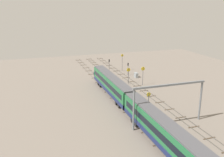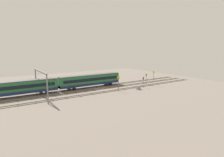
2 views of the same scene
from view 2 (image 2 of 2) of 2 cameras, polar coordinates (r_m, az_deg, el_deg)
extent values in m
plane|color=slate|center=(66.54, -3.00, -3.29)|extent=(102.90, 102.90, 0.00)
cube|color=#59544C|center=(62.14, -0.49, -4.11)|extent=(86.90, 0.07, 0.16)
cube|color=#59544C|center=(63.32, -1.21, -3.86)|extent=(86.90, 0.07, 0.16)
cube|color=#473828|center=(53.51, -27.40, -7.48)|extent=(0.24, 2.40, 0.08)
cube|color=#473828|center=(54.08, -22.80, -6.98)|extent=(0.24, 2.40, 0.08)
cube|color=#473828|center=(54.98, -18.34, -6.45)|extent=(0.24, 2.40, 0.08)
cube|color=#473828|center=(56.21, -14.05, -5.90)|extent=(0.24, 2.40, 0.08)
cube|color=#473828|center=(57.75, -9.98, -5.35)|extent=(0.24, 2.40, 0.08)
cube|color=#473828|center=(59.56, -6.14, -4.81)|extent=(0.24, 2.40, 0.08)
cube|color=#473828|center=(61.62, -2.56, -4.28)|extent=(0.24, 2.40, 0.08)
cube|color=#473828|center=(63.91, 0.78, -3.77)|extent=(0.24, 2.40, 0.08)
cube|color=#473828|center=(66.41, 3.88, -3.29)|extent=(0.24, 2.40, 0.08)
cube|color=#473828|center=(69.09, 6.74, -2.83)|extent=(0.24, 2.40, 0.08)
cube|color=#473828|center=(71.94, 9.38, -2.40)|extent=(0.24, 2.40, 0.08)
cube|color=#473828|center=(74.92, 11.81, -2.01)|extent=(0.24, 2.40, 0.08)
cube|color=#473828|center=(78.04, 14.05, -1.64)|extent=(0.24, 2.40, 0.08)
cube|color=#473828|center=(81.27, 16.11, -1.29)|extent=(0.24, 2.40, 0.08)
cube|color=#473828|center=(84.60, 18.02, -0.97)|extent=(0.24, 2.40, 0.08)
cube|color=#473828|center=(88.01, 19.77, -0.68)|extent=(0.24, 2.40, 0.08)
cube|color=#473828|center=(91.51, 21.40, -0.41)|extent=(0.24, 2.40, 0.08)
cube|color=#59544C|center=(65.93, -2.68, -3.33)|extent=(86.90, 0.07, 0.16)
cube|color=#59544C|center=(67.13, -3.32, -3.11)|extent=(86.90, 0.07, 0.16)
cube|color=#473828|center=(57.73, -30.94, -6.59)|extent=(0.24, 2.40, 0.08)
cube|color=#473828|center=(57.95, -27.50, -6.25)|extent=(0.24, 2.40, 0.08)
cube|color=#473828|center=(58.37, -24.10, -5.89)|extent=(0.24, 2.40, 0.08)
cube|color=#473828|center=(58.99, -20.77, -5.52)|extent=(0.24, 2.40, 0.08)
cube|color=#473828|center=(59.81, -17.52, -5.14)|extent=(0.24, 2.40, 0.08)
cube|color=#473828|center=(60.82, -14.37, -4.75)|extent=(0.24, 2.40, 0.08)
cube|color=#473828|center=(62.01, -11.33, -4.37)|extent=(0.24, 2.40, 0.08)
cube|color=#473828|center=(63.36, -8.42, -3.99)|extent=(0.24, 2.40, 0.08)
cube|color=#473828|center=(64.87, -5.65, -3.62)|extent=(0.24, 2.40, 0.08)
cube|color=#473828|center=(66.53, -3.00, -3.25)|extent=(0.24, 2.40, 0.08)
cube|color=#473828|center=(68.33, -0.49, -2.90)|extent=(0.24, 2.40, 0.08)
cube|color=#473828|center=(70.25, 1.88, -2.57)|extent=(0.24, 2.40, 0.08)
cube|color=#473828|center=(72.29, 4.12, -2.24)|extent=(0.24, 2.40, 0.08)
cube|color=#473828|center=(74.44, 6.24, -1.93)|extent=(0.24, 2.40, 0.08)
cube|color=#473828|center=(76.68, 8.23, -1.64)|extent=(0.24, 2.40, 0.08)
cube|color=#473828|center=(79.02, 10.11, -1.36)|extent=(0.24, 2.40, 0.08)
cube|color=#473828|center=(81.43, 11.87, -1.10)|extent=(0.24, 2.40, 0.08)
cube|color=#473828|center=(83.92, 13.54, -0.85)|extent=(0.24, 2.40, 0.08)
cube|color=#473828|center=(86.47, 15.10, -0.62)|extent=(0.24, 2.40, 0.08)
cube|color=#473828|center=(89.09, 16.58, -0.40)|extent=(0.24, 2.40, 0.08)
cube|color=#473828|center=(91.77, 17.97, -0.19)|extent=(0.24, 2.40, 0.08)
cube|color=#473828|center=(94.50, 19.28, 0.01)|extent=(0.24, 2.40, 0.08)
cube|color=#59544C|center=(69.80, -4.63, -2.64)|extent=(86.90, 0.07, 0.16)
cube|color=#59544C|center=(71.03, -5.19, -2.43)|extent=(86.90, 0.07, 0.16)
cube|color=#473828|center=(62.41, -27.65, -5.19)|extent=(0.24, 2.40, 0.08)
cube|color=#473828|center=(62.99, -23.51, -4.77)|extent=(0.24, 2.40, 0.08)
cube|color=#473828|center=(63.89, -19.47, -4.32)|extent=(0.24, 2.40, 0.08)
cube|color=#473828|center=(65.11, -15.57, -3.88)|extent=(0.24, 2.40, 0.08)
cube|color=#473828|center=(66.61, -11.83, -3.43)|extent=(0.24, 2.40, 0.08)
cube|color=#473828|center=(68.39, -8.27, -2.99)|extent=(0.24, 2.40, 0.08)
cube|color=#473828|center=(70.42, -4.91, -2.57)|extent=(0.24, 2.40, 0.08)
cube|color=#473828|center=(72.69, -1.75, -2.16)|extent=(0.24, 2.40, 0.08)
cube|color=#473828|center=(75.16, 1.21, -1.77)|extent=(0.24, 2.40, 0.08)
cube|color=#473828|center=(77.83, 3.97, -1.40)|extent=(0.24, 2.40, 0.08)
cube|color=#473828|center=(80.66, 6.54, -1.06)|extent=(0.24, 2.40, 0.08)
cube|color=#473828|center=(83.65, 8.93, -0.74)|extent=(0.24, 2.40, 0.08)
cube|color=#473828|center=(86.78, 11.16, -0.43)|extent=(0.24, 2.40, 0.08)
cube|color=#473828|center=(90.03, 13.22, -0.15)|extent=(0.24, 2.40, 0.08)
cube|color=#473828|center=(93.39, 15.14, 0.11)|extent=(0.24, 2.40, 0.08)
cube|color=#473828|center=(96.85, 16.93, 0.35)|extent=(0.24, 2.40, 0.08)
cube|color=#1E6638|center=(68.77, -6.73, -0.49)|extent=(24.00, 2.90, 3.60)
cube|color=navy|center=(69.01, -6.71, -1.60)|extent=(24.00, 2.94, 0.90)
cube|color=#4C4C51|center=(68.46, -6.76, 1.11)|extent=(24.00, 2.50, 0.30)
cube|color=black|center=(67.42, -6.17, -0.31)|extent=(22.00, 0.04, 1.10)
cube|color=black|center=(69.98, -7.28, 0.03)|extent=(22.00, 0.04, 1.10)
cylinder|color=black|center=(65.84, -13.36, -3.13)|extent=(0.90, 2.70, 0.90)
cylinder|color=black|center=(66.46, -11.91, -2.96)|extent=(0.90, 2.70, 0.90)
cylinder|color=black|center=(72.45, -1.92, -1.74)|extent=(0.90, 2.70, 0.90)
cylinder|color=black|center=(73.40, -0.72, -1.59)|extent=(0.90, 2.70, 0.90)
cube|color=#1E6638|center=(61.83, -27.67, -2.64)|extent=(24.00, 2.90, 3.60)
cube|color=navy|center=(62.10, -27.57, -3.86)|extent=(24.00, 2.94, 0.90)
cube|color=#4C4C51|center=(61.49, -27.81, -0.86)|extent=(24.00, 2.50, 0.30)
cube|color=black|center=(60.32, -27.55, -2.49)|extent=(22.00, 0.04, 1.10)
cube|color=black|center=(63.18, -27.85, -2.02)|extent=(22.00, 0.04, 1.10)
cylinder|color=black|center=(63.30, -21.41, -4.03)|extent=(0.90, 2.70, 0.90)
cylinder|color=black|center=(63.68, -19.82, -3.86)|extent=(0.90, 2.70, 0.90)
cone|color=navy|center=(75.38, 1.96, 0.30)|extent=(1.60, 3.24, 3.24)
cylinder|color=slate|center=(50.85, -19.56, -3.31)|extent=(0.36, 0.36, 7.79)
cylinder|color=slate|center=(64.48, -22.70, -0.89)|extent=(0.36, 0.36, 7.79)
cube|color=slate|center=(57.01, -21.56, 2.06)|extent=(0.40, 14.79, 0.35)
cylinder|color=#4C4C51|center=(66.29, 1.93, -1.27)|extent=(0.12, 0.12, 4.67)
cylinder|color=yellow|center=(65.99, 1.97, 0.31)|extent=(0.05, 1.08, 1.08)
cube|color=black|center=(66.01, 1.99, 0.31)|extent=(0.02, 0.49, 0.12)
cylinder|color=#4C4C51|center=(62.15, 2.04, -1.71)|extent=(0.12, 0.12, 5.27)
cylinder|color=yellow|center=(61.80, 2.08, 0.26)|extent=(0.05, 1.07, 1.07)
cube|color=black|center=(61.81, 2.10, 0.26)|extent=(0.02, 0.48, 0.12)
cylinder|color=#4C4C51|center=(72.99, 12.82, -0.04)|extent=(0.12, 0.12, 5.85)
cylinder|color=yellow|center=(72.65, 12.92, 1.93)|extent=(0.05, 0.87, 0.87)
cube|color=black|center=(72.67, 12.93, 1.93)|extent=(0.02, 0.39, 0.12)
cylinder|color=#4C4C51|center=(60.97, -18.58, -2.30)|extent=(0.12, 0.12, 5.52)
cylinder|color=yellow|center=(60.56, -18.66, -0.07)|extent=(0.05, 0.81, 0.81)
cube|color=black|center=(60.57, -18.63, -0.07)|extent=(0.02, 0.36, 0.12)
cylinder|color=#4C4C51|center=(76.71, 10.62, -0.45)|extent=(0.14, 0.14, 3.37)
cube|color=black|center=(76.38, 10.67, 1.12)|extent=(0.20, 0.32, 0.90)
sphere|color=red|center=(76.43, 10.74, 1.28)|extent=(0.20, 0.20, 0.20)
sphere|color=#262626|center=(76.49, 10.73, 0.98)|extent=(0.20, 0.20, 0.20)
cylinder|color=#4C4C51|center=(69.48, 9.73, -1.56)|extent=(0.14, 0.14, 3.09)
cube|color=black|center=(69.13, 9.78, 0.06)|extent=(0.20, 0.32, 0.90)
sphere|color=yellow|center=(69.18, 9.85, 0.23)|extent=(0.20, 0.20, 0.20)
sphere|color=#262626|center=(69.24, 9.84, -0.09)|extent=(0.20, 0.20, 0.20)
cube|color=gray|center=(66.29, 8.24, -2.77)|extent=(1.57, 0.84, 1.48)
cube|color=#333333|center=(66.76, 8.75, -2.50)|extent=(0.02, 0.59, 0.24)
camera|label=1|loc=(83.76, -53.12, 10.82)|focal=40.19mm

